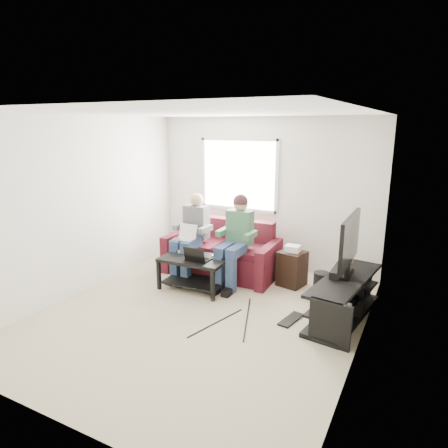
# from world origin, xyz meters

# --- Properties ---
(floor) EXTENTS (4.50, 4.50, 0.00)m
(floor) POSITION_xyz_m (0.00, 0.00, 0.00)
(floor) COLOR tan
(floor) RESTS_ON ground
(ceiling) EXTENTS (4.50, 4.50, 0.00)m
(ceiling) POSITION_xyz_m (0.00, 0.00, 2.60)
(ceiling) COLOR white
(ceiling) RESTS_ON wall_back
(wall_back) EXTENTS (4.50, 0.00, 4.50)m
(wall_back) POSITION_xyz_m (0.00, 2.25, 1.30)
(wall_back) COLOR silver
(wall_back) RESTS_ON floor
(wall_front) EXTENTS (4.50, 0.00, 4.50)m
(wall_front) POSITION_xyz_m (0.00, -2.25, 1.30)
(wall_front) COLOR silver
(wall_front) RESTS_ON floor
(wall_left) EXTENTS (0.00, 4.50, 4.50)m
(wall_left) POSITION_xyz_m (-2.00, 0.00, 1.30)
(wall_left) COLOR silver
(wall_left) RESTS_ON floor
(wall_right) EXTENTS (0.00, 4.50, 4.50)m
(wall_right) POSITION_xyz_m (2.00, 0.00, 1.30)
(wall_right) COLOR silver
(wall_right) RESTS_ON floor
(window) EXTENTS (1.48, 0.04, 1.28)m
(window) POSITION_xyz_m (-0.50, 2.23, 1.60)
(window) COLOR white
(window) RESTS_ON wall_back
(sofa) EXTENTS (1.90, 0.96, 0.88)m
(sofa) POSITION_xyz_m (-0.46, 1.53, 0.33)
(sofa) COLOR #4D1324
(sofa) RESTS_ON floor
(person_left) EXTENTS (0.40, 0.71, 1.37)m
(person_left) POSITION_xyz_m (-0.86, 1.20, 0.75)
(person_left) COLOR navy
(person_left) RESTS_ON sofa
(person_right) EXTENTS (0.40, 0.71, 1.41)m
(person_right) POSITION_xyz_m (-0.06, 1.22, 0.81)
(person_right) COLOR navy
(person_right) RESTS_ON sofa
(laptop_silver) EXTENTS (0.32, 0.23, 0.24)m
(laptop_silver) POSITION_xyz_m (-0.86, 1.00, 0.74)
(laptop_silver) COLOR silver
(laptop_silver) RESTS_ON person_left
(coffee_table) EXTENTS (1.03, 0.66, 0.50)m
(coffee_table) POSITION_xyz_m (-0.53, 0.73, 0.37)
(coffee_table) COLOR black
(coffee_table) RESTS_ON floor
(laptop_black) EXTENTS (0.36, 0.27, 0.24)m
(laptop_black) POSITION_xyz_m (-0.41, 0.65, 0.62)
(laptop_black) COLOR black
(laptop_black) RESTS_ON coffee_table
(controller_a) EXTENTS (0.15, 0.11, 0.04)m
(controller_a) POSITION_xyz_m (-0.81, 0.85, 0.52)
(controller_a) COLOR silver
(controller_a) RESTS_ON coffee_table
(controller_b) EXTENTS (0.15, 0.11, 0.04)m
(controller_b) POSITION_xyz_m (-0.63, 0.91, 0.52)
(controller_b) COLOR black
(controller_b) RESTS_ON coffee_table
(controller_c) EXTENTS (0.15, 0.11, 0.04)m
(controller_c) POSITION_xyz_m (-0.23, 0.88, 0.52)
(controller_c) COLOR gray
(controller_c) RESTS_ON coffee_table
(tv_stand) EXTENTS (0.71, 1.70, 0.54)m
(tv_stand) POSITION_xyz_m (1.70, 0.82, 0.24)
(tv_stand) COLOR black
(tv_stand) RESTS_ON floor
(tv) EXTENTS (0.12, 1.10, 0.81)m
(tv) POSITION_xyz_m (1.70, 0.92, 1.00)
(tv) COLOR black
(tv) RESTS_ON tv_stand
(soundbar) EXTENTS (0.12, 0.50, 0.10)m
(soundbar) POSITION_xyz_m (1.58, 0.92, 0.59)
(soundbar) COLOR black
(soundbar) RESTS_ON tv_stand
(drink_cup) EXTENTS (0.08, 0.08, 0.12)m
(drink_cup) POSITION_xyz_m (1.65, 1.45, 0.60)
(drink_cup) COLOR #A96E49
(drink_cup) RESTS_ON tv_stand
(console_white) EXTENTS (0.30, 0.22, 0.06)m
(console_white) POSITION_xyz_m (1.70, 0.42, 0.32)
(console_white) COLOR silver
(console_white) RESTS_ON tv_stand
(console_grey) EXTENTS (0.34, 0.26, 0.08)m
(console_grey) POSITION_xyz_m (1.70, 1.12, 0.33)
(console_grey) COLOR gray
(console_grey) RESTS_ON tv_stand
(console_black) EXTENTS (0.38, 0.30, 0.07)m
(console_black) POSITION_xyz_m (1.70, 0.77, 0.32)
(console_black) COLOR black
(console_black) RESTS_ON tv_stand
(subwoofer) EXTENTS (0.22, 0.22, 0.49)m
(subwoofer) POSITION_xyz_m (1.35, 1.01, 0.25)
(subwoofer) COLOR black
(subwoofer) RESTS_ON floor
(keyboard_floor) EXTENTS (0.23, 0.47, 0.03)m
(keyboard_floor) POSITION_xyz_m (1.13, 0.41, 0.01)
(keyboard_floor) COLOR black
(keyboard_floor) RESTS_ON floor
(end_table) EXTENTS (0.37, 0.37, 0.65)m
(end_table) POSITION_xyz_m (0.76, 1.55, 0.29)
(end_table) COLOR black
(end_table) RESTS_ON floor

